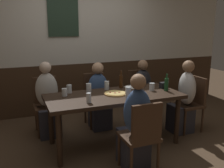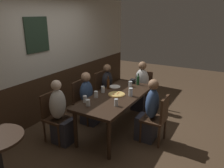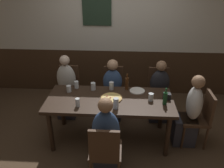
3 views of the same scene
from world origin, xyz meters
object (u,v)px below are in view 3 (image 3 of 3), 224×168
chair_mid_near (105,151)px  beer_bottle_brown (127,83)px  dining_table (110,104)px  person_mid_far (112,94)px  pizza (111,98)px  tumbler_water (151,97)px  person_head_east (189,116)px  tumbler_short (111,86)px  chair_left_far (69,86)px  chair_right_far (158,89)px  chair_mid_far (113,88)px  beer_glass_tall (93,87)px  plate_white_large (137,91)px  person_right_far (159,95)px  beer_glass_half (69,89)px  highball_clear (78,103)px  condiment_caddy (167,96)px  person_mid_near (106,142)px  pint_glass_stout (116,104)px  chair_head_east (200,116)px  pint_glass_amber (76,85)px  person_left_far (67,91)px

chair_mid_near → beer_bottle_brown: 1.24m
dining_table → person_mid_far: (-0.00, 0.66, -0.20)m
pizza → tumbler_water: (0.58, -0.01, 0.04)m
person_head_east → pizza: (-1.18, 0.01, 0.26)m
tumbler_short → beer_bottle_brown: beer_bottle_brown is taller
chair_left_far → pizza: 1.21m
chair_right_far → chair_mid_far: bearing=180.0°
beer_glass_tall → plate_white_large: beer_glass_tall is taller
dining_table → person_right_far: bearing=38.4°
chair_right_far → beer_glass_half: chair_right_far is taller
beer_glass_tall → highball_clear: size_ratio=0.98×
beer_glass_tall → condiment_caddy: size_ratio=1.12×
person_mid_far → person_right_far: size_ratio=1.00×
person_right_far → person_mid_near: bearing=-122.2°
highball_clear → pint_glass_stout: 0.54m
tumbler_water → chair_head_east: bearing=-0.2°
pint_glass_amber → plate_white_large: bearing=-2.6°
tumbler_short → pint_glass_amber: (-0.57, 0.01, -0.00)m
person_mid_near → pint_glass_amber: size_ratio=9.74×
chair_right_far → beer_bottle_brown: size_ratio=3.33×
chair_mid_far → beer_glass_half: (-0.66, -0.64, 0.29)m
beer_glass_half → highball_clear: size_ratio=0.84×
person_head_east → beer_bottle_brown: 1.07m
person_head_east → tumbler_short: (-1.19, 0.31, 0.31)m
chair_mid_near → tumbler_water: chair_mid_near is taller
person_right_far → highball_clear: size_ratio=8.71×
beer_bottle_brown → plate_white_large: beer_bottle_brown is taller
plate_white_large → condiment_caddy: bearing=-26.5°
person_mid_near → condiment_caddy: 1.15m
chair_left_far → person_mid_near: (0.83, -1.49, -0.01)m
person_left_far → beer_glass_tall: size_ratio=9.40×
chair_left_far → chair_mid_near: bearing=-63.2°
pizza → beer_bottle_brown: size_ratio=1.22×
person_mid_far → tumbler_water: 0.95m
person_right_far → dining_table: bearing=-141.6°
pint_glass_amber → beer_bottle_brown: 0.82m
pizza → pint_glass_stout: (0.08, -0.26, 0.06)m
person_left_far → highball_clear: (0.40, -0.89, 0.31)m
pizza → condiment_caddy: (0.82, 0.05, 0.03)m
dining_table → beer_bottle_brown: 0.46m
chair_left_far → highball_clear: size_ratio=7.00×
beer_glass_half → beer_bottle_brown: bearing=9.3°
tumbler_water → highball_clear: (-1.04, -0.23, 0.01)m
chair_left_far → pizza: size_ratio=2.73×
person_left_far → pint_glass_stout: person_left_far is taller
chair_mid_near → person_left_far: bearing=119.2°
person_mid_far → plate_white_large: (0.42, -0.39, 0.29)m
person_head_east → plate_white_large: bearing=160.7°
highball_clear → pizza: bearing=27.8°
condiment_caddy → highball_clear: bearing=-167.3°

